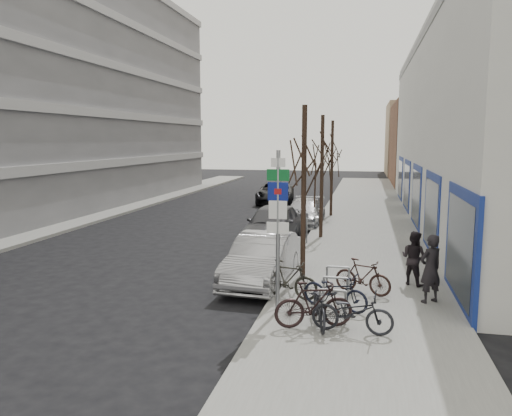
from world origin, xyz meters
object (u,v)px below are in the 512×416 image
at_px(tree_near, 304,151).
at_px(parked_car_back, 304,212).
at_px(bike_rack, 335,289).
at_px(meter_front, 286,255).
at_px(pedestrian_near, 431,269).
at_px(bike_far_inner, 363,276).
at_px(meter_mid, 307,225).
at_px(pedestrian_far, 414,258).
at_px(tree_mid, 322,148).
at_px(bike_far_curb, 352,309).
at_px(bike_near_right, 314,304).
at_px(meter_back, 319,208).
at_px(bike_near_left, 320,302).
at_px(parked_car_mid, 273,224).
at_px(bike_mid_inner, 288,279).
at_px(lane_car, 275,193).
at_px(bike_mid_curb, 335,288).
at_px(highway_sign_pole, 278,221).
at_px(tree_far, 332,146).
at_px(parked_car_front, 262,259).

height_order(tree_near, parked_car_back, tree_near).
height_order(bike_rack, meter_front, meter_front).
bearing_deg(pedestrian_near, bike_far_inner, -47.70).
distance_m(meter_mid, pedestrian_far, 6.49).
height_order(tree_mid, parked_car_back, tree_mid).
bearing_deg(bike_far_curb, tree_near, 25.00).
bearing_deg(pedestrian_far, tree_mid, -27.75).
xyz_separation_m(tree_near, bike_near_right, (0.79, -4.37, -3.39)).
height_order(bike_rack, parked_car_back, parked_car_back).
distance_m(tree_near, meter_back, 10.98).
relative_size(meter_mid, bike_near_left, 0.72).
bearing_deg(meter_mid, bike_far_curb, -77.40).
bearing_deg(tree_near, pedestrian_far, -4.59).
bearing_deg(parked_car_back, parked_car_mid, -97.17).
xyz_separation_m(bike_mid_inner, lane_car, (-4.15, 21.18, 0.06)).
height_order(meter_front, meter_mid, same).
bearing_deg(parked_car_back, bike_mid_inner, -83.77).
height_order(bike_near_right, bike_mid_curb, bike_near_right).
relative_size(tree_mid, meter_back, 4.33).
xyz_separation_m(bike_rack, pedestrian_far, (2.14, 2.63, 0.31)).
distance_m(bike_far_inner, parked_car_mid, 7.88).
height_order(tree_mid, meter_back, tree_mid).
distance_m(highway_sign_pole, meter_mid, 8.65).
distance_m(parked_car_back, lane_car, 9.03).
relative_size(bike_rack, tree_far, 0.41).
relative_size(tree_mid, pedestrian_near, 3.00).
bearing_deg(bike_near_right, bike_mid_curb, -34.18).
bearing_deg(bike_far_curb, bike_rack, 21.08).
height_order(tree_mid, parked_car_mid, tree_mid).
distance_m(highway_sign_pole, lane_car, 22.78).
bearing_deg(bike_far_inner, bike_near_left, -178.33).
bearing_deg(bike_rack, meter_mid, 101.80).
bearing_deg(pedestrian_far, bike_mid_inner, 66.96).
height_order(tree_mid, bike_mid_curb, tree_mid).
bearing_deg(bike_near_left, bike_far_inner, 56.96).
bearing_deg(parked_car_front, tree_far, 87.91).
height_order(tree_mid, tree_far, same).
xyz_separation_m(tree_mid, bike_far_curb, (1.67, -10.98, -3.40)).
bearing_deg(parked_car_back, highway_sign_pole, -84.49).
relative_size(meter_mid, parked_car_mid, 0.26).
xyz_separation_m(meter_front, bike_mid_curb, (1.65, -2.46, -0.21)).
height_order(parked_car_mid, pedestrian_far, pedestrian_far).
bearing_deg(bike_mid_inner, pedestrian_near, -68.98).
height_order(highway_sign_pole, bike_far_inner, highway_sign_pole).
distance_m(bike_far_curb, bike_far_inner, 2.97).
bearing_deg(parked_car_mid, parked_car_front, -80.11).
bearing_deg(lane_car, pedestrian_near, -75.64).
distance_m(highway_sign_pole, meter_front, 3.39).
height_order(meter_mid, parked_car_back, meter_mid).
bearing_deg(parked_car_back, pedestrian_near, -67.14).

